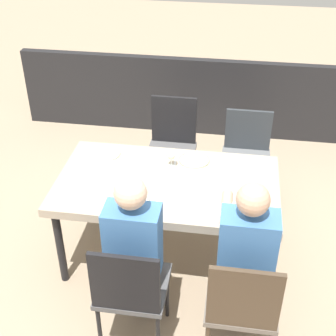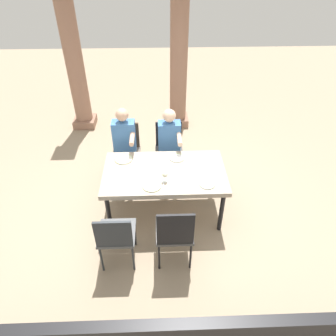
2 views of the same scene
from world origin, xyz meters
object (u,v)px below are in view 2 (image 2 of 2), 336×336
Objects in this scene: diner_man_white at (125,147)px; stone_column_centre at (179,59)px; chair_west_north at (126,148)px; stone_column_near at (74,62)px; chair_mid_south at (175,232)px; plate_2 at (177,158)px; diner_woman_green at (170,146)px; plate_3 at (207,184)px; plate_0 at (124,159)px; wine_glass_1 at (165,175)px; dining_table at (165,175)px; plate_1 at (152,186)px; chair_west_south at (116,235)px; chair_mid_north at (169,147)px.

diner_man_white is 2.24m from stone_column_centre.
stone_column_near reaches higher than chair_west_north.
chair_mid_south is 1.21m from plate_2.
diner_woman_green is 6.01× the size of plate_3.
diner_woman_green is 0.79m from plate_0.
wine_glass_1 reaches higher than plate_0.
plate_2 is (0.76, 0.00, 0.00)m from plate_0.
plate_1 reaches higher than dining_table.
chair_west_south is 0.31× the size of stone_column_centre.
chair_west_south is at bearing -111.06° from chair_mid_north.
dining_table is at bearing 61.01° from plate_1.
chair_mid_south is 0.68m from plate_1.
plate_2 is (0.09, -0.61, 0.21)m from chair_mid_north.
stone_column_near is at bearing 121.11° from chair_west_north.
chair_west_south is 6.02× the size of wine_glass_1.
wine_glass_1 is at bearing 97.90° from chair_mid_south.
chair_west_south is at bearing -130.78° from wine_glass_1.
plate_0 is at bearing -65.59° from stone_column_near.
chair_west_north is 0.65m from plate_0.
chair_west_north is 3.65× the size of plate_0.
chair_west_south is at bearing -90.97° from plate_0.
wine_glass_1 is (0.59, -0.90, 0.15)m from diner_man_white.
chair_mid_south is 1.38m from plate_0.
dining_table is 7.83× the size of plate_3.
stone_column_near is (-1.72, 3.51, 0.80)m from chair_mid_south.
plate_1 is 0.69m from plate_2.
dining_table is 0.91m from chair_mid_north.
chair_west_north is 1.29m from plate_1.
stone_column_centre is at bearing 63.96° from diner_man_white.
plate_1 is at bearing -67.06° from diner_man_white.
plate_1 is (-0.26, -1.20, 0.21)m from chair_mid_north.
chair_mid_north is 1.25m from plate_1.
stone_column_near is 3.32m from plate_1.
chair_mid_north is at bearing 110.65° from plate_3.
plate_1 is at bearing -120.76° from plate_2.
stone_column_centre is 13.36× the size of plate_2.
plate_1 is at bearing 113.89° from chair_mid_south.
diner_man_white reaches higher than chair_west_south.
chair_mid_north is at bearing 90.88° from diner_woman_green.
chair_west_south is 1.92m from chair_mid_north.
chair_west_north is at bearing 163.80° from diner_woman_green.
chair_west_south is (-0.00, -1.79, -0.02)m from chair_west_north.
dining_table is 0.70m from diner_woman_green.
wine_glass_1 reaches higher than plate_3.
stone_column_centre is (1.98, -0.00, 0.03)m from stone_column_near.
dining_table is at bearing -56.48° from chair_west_north.
stone_column_centre is at bearing 61.25° from chair_west_north.
diner_man_white is at bearing 113.30° from chair_mid_south.
stone_column_centre is (0.25, 3.51, 0.83)m from chair_mid_south.
chair_west_south is 0.32× the size of stone_column_near.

